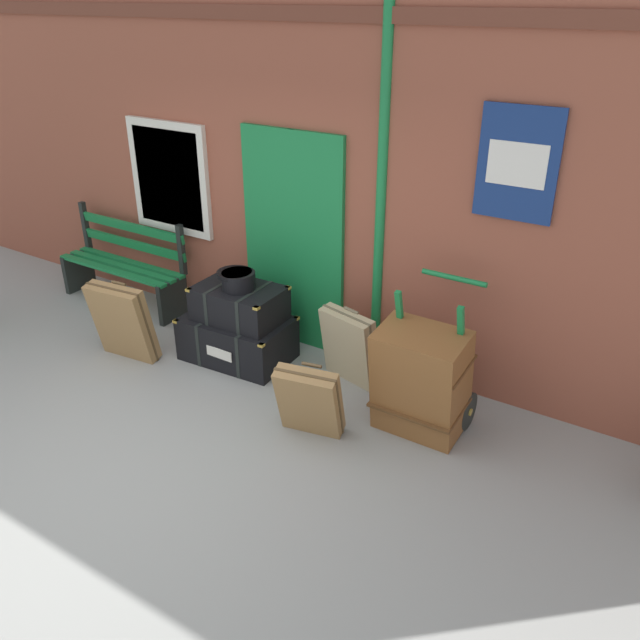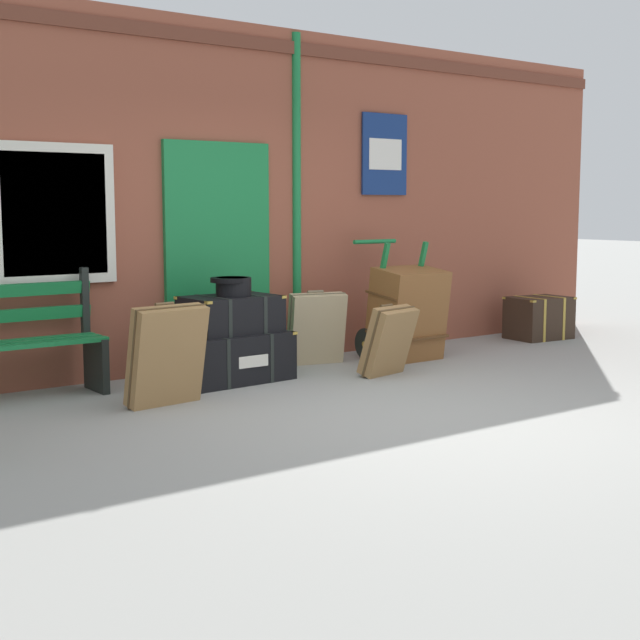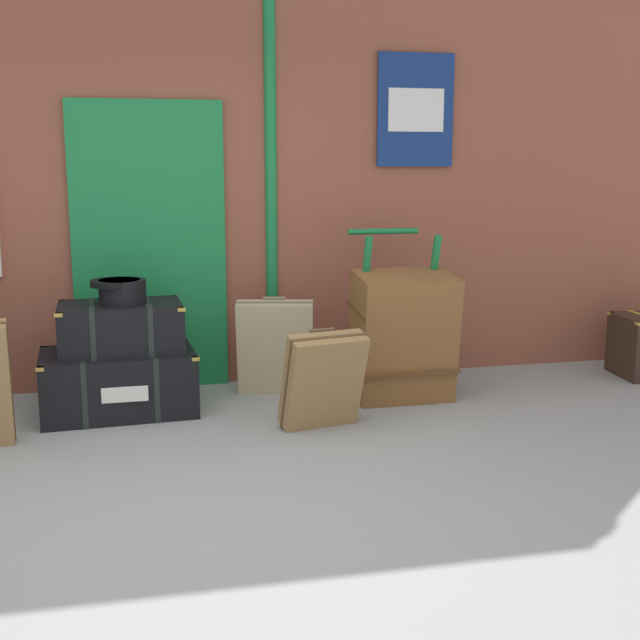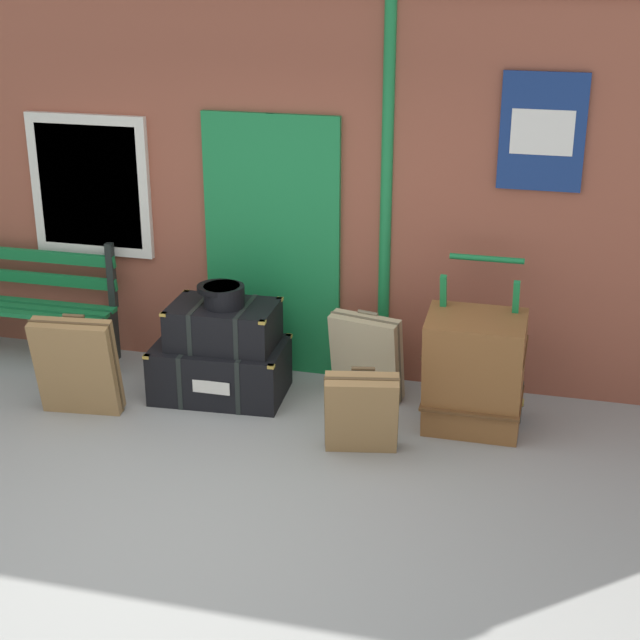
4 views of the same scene
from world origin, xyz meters
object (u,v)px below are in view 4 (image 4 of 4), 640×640
object	(u,v)px
suitcase_umber	(362,413)
porters_trolley	(475,388)
steamer_trunk_base	(220,370)
suitcase_beige	(77,367)
large_brown_trunk	(474,373)
steamer_trunk_middle	(223,325)
suitcase_cream	(367,357)
platform_bench	(24,306)
round_hatbox	(223,294)

from	to	relation	value
suitcase_umber	porters_trolley	bearing A→B (deg)	45.18
steamer_trunk_base	suitcase_beige	distance (m)	1.09
large_brown_trunk	suitcase_umber	xyz separation A→B (m)	(-0.70, -0.52, -0.15)
steamer_trunk_middle	suitcase_beige	xyz separation A→B (m)	(-0.93, -0.61, -0.19)
steamer_trunk_middle	suitcase_umber	xyz separation A→B (m)	(1.23, -0.67, -0.26)
steamer_trunk_base	suitcase_cream	xyz separation A→B (m)	(1.11, 0.22, 0.14)
large_brown_trunk	suitcase_umber	world-z (taller)	large_brown_trunk
platform_bench	porters_trolley	size ratio (longest dim) A/B	1.36
large_brown_trunk	suitcase_beige	xyz separation A→B (m)	(-2.86, -0.45, -0.08)
steamer_trunk_middle	suitcase_cream	size ratio (longest dim) A/B	1.16
platform_bench	suitcase_cream	distance (m)	2.98
steamer_trunk_base	porters_trolley	xyz separation A→B (m)	(1.96, 0.05, 0.06)
suitcase_umber	suitcase_cream	world-z (taller)	suitcase_cream
steamer_trunk_middle	suitcase_beige	distance (m)	1.13
platform_bench	suitcase_umber	world-z (taller)	platform_bench
round_hatbox	suitcase_umber	bearing A→B (deg)	-28.40
suitcase_cream	steamer_trunk_base	bearing A→B (deg)	-168.63
round_hatbox	suitcase_beige	distance (m)	1.20
platform_bench	steamer_trunk_base	world-z (taller)	platform_bench
large_brown_trunk	porters_trolley	bearing A→B (deg)	90.00
suitcase_umber	suitcase_cream	bearing A→B (deg)	99.84
round_hatbox	large_brown_trunk	distance (m)	1.95
porters_trolley	suitcase_cream	size ratio (longest dim) A/B	1.65
round_hatbox	large_brown_trunk	world-z (taller)	large_brown_trunk
round_hatbox	porters_trolley	world-z (taller)	porters_trolley
platform_bench	large_brown_trunk	size ratio (longest dim) A/B	1.73
steamer_trunk_base	porters_trolley	distance (m)	1.96
round_hatbox	suitcase_beige	bearing A→B (deg)	-148.03
round_hatbox	large_brown_trunk	size ratio (longest dim) A/B	0.39
platform_bench	steamer_trunk_middle	xyz separation A→B (m)	(1.90, -0.31, 0.14)
round_hatbox	suitcase_cream	xyz separation A→B (m)	(1.07, 0.22, -0.49)
platform_bench	suitcase_umber	distance (m)	3.28
round_hatbox	steamer_trunk_middle	bearing A→B (deg)	126.06
platform_bench	suitcase_beige	xyz separation A→B (m)	(0.97, -0.92, -0.06)
round_hatbox	porters_trolley	bearing A→B (deg)	1.27
steamer_trunk_base	suitcase_beige	world-z (taller)	suitcase_beige
round_hatbox	suitcase_umber	distance (m)	1.48
platform_bench	porters_trolley	bearing A→B (deg)	-4.27
suitcase_umber	suitcase_beige	distance (m)	2.16
steamer_trunk_middle	round_hatbox	size ratio (longest dim) A/B	2.30
porters_trolley	large_brown_trunk	distance (m)	0.26
porters_trolley	large_brown_trunk	world-z (taller)	porters_trolley
platform_bench	suitcase_beige	distance (m)	1.33
steamer_trunk_base	steamer_trunk_middle	distance (m)	0.37
steamer_trunk_middle	porters_trolley	size ratio (longest dim) A/B	0.71
steamer_trunk_middle	large_brown_trunk	size ratio (longest dim) A/B	0.90
steamer_trunk_base	porters_trolley	bearing A→B (deg)	1.33
steamer_trunk_base	round_hatbox	xyz separation A→B (m)	(0.04, 0.00, 0.62)
porters_trolley	suitcase_cream	world-z (taller)	porters_trolley
large_brown_trunk	steamer_trunk_base	bearing A→B (deg)	176.10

